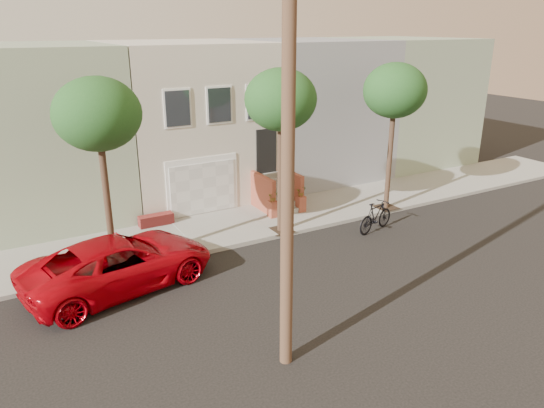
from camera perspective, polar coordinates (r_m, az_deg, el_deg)
ground at (r=16.93m, az=4.70°, el=-8.41°), size 90.00×90.00×0.00m
sidewalk at (r=21.11m, az=-3.44°, el=-2.34°), size 40.00×3.70×0.15m
house_row at (r=25.36m, az=-9.54°, el=9.52°), size 33.10×11.70×7.00m
tree_left at (r=16.70m, az=-18.90°, el=9.33°), size 2.70×2.57×6.30m
tree_mid at (r=18.99m, az=0.98°, el=11.46°), size 2.70×2.57×6.30m
tree_right at (r=22.27m, az=13.55°, el=12.11°), size 2.70×2.57×6.30m
pickup_truck at (r=16.77m, az=-16.63°, el=-6.35°), size 6.39×3.94×1.65m
motorcycle at (r=20.86m, az=11.51°, el=-1.36°), size 2.16×1.09×1.25m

